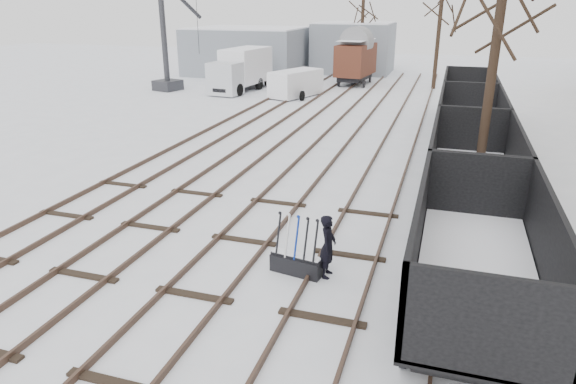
# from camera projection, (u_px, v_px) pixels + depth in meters

# --- Properties ---
(ground) EXTENTS (120.00, 120.00, 0.00)m
(ground) POSITION_uv_depth(u_px,v_px,m) (194.00, 296.00, 11.70)
(ground) COLOR white
(ground) RESTS_ON ground
(tracks) EXTENTS (13.90, 52.00, 0.16)m
(tracks) POSITION_uv_depth(u_px,v_px,m) (331.00, 144.00, 23.88)
(tracks) COLOR black
(tracks) RESTS_ON ground
(shed_left) EXTENTS (10.00, 8.00, 4.10)m
(shed_left) POSITION_uv_depth(u_px,v_px,m) (248.00, 51.00, 46.81)
(shed_left) COLOR gray
(shed_left) RESTS_ON ground
(shed_right) EXTENTS (7.00, 6.00, 4.50)m
(shed_right) POSITION_uv_depth(u_px,v_px,m) (354.00, 48.00, 47.77)
(shed_right) COLOR gray
(shed_right) RESTS_ON ground
(ground_frame) EXTENTS (1.35, 0.63, 1.49)m
(ground_frame) POSITION_uv_depth(u_px,v_px,m) (297.00, 263.00, 12.61)
(ground_frame) COLOR black
(ground_frame) RESTS_ON ground
(worker) EXTENTS (0.40, 0.59, 1.60)m
(worker) POSITION_uv_depth(u_px,v_px,m) (328.00, 246.00, 12.30)
(worker) COLOR black
(worker) RESTS_ON ground
(freight_wagon_a) EXTENTS (2.64, 6.60, 2.69)m
(freight_wagon_a) POSITION_uv_depth(u_px,v_px,m) (476.00, 271.00, 10.69)
(freight_wagon_a) COLOR black
(freight_wagon_a) RESTS_ON ground
(freight_wagon_b) EXTENTS (2.64, 6.60, 2.69)m
(freight_wagon_b) POSITION_uv_depth(u_px,v_px,m) (471.00, 177.00, 16.41)
(freight_wagon_b) COLOR black
(freight_wagon_b) RESTS_ON ground
(freight_wagon_c) EXTENTS (2.64, 6.60, 2.69)m
(freight_wagon_c) POSITION_uv_depth(u_px,v_px,m) (469.00, 132.00, 22.12)
(freight_wagon_c) COLOR black
(freight_wagon_c) RESTS_ON ground
(freight_wagon_d) EXTENTS (2.64, 6.60, 2.69)m
(freight_wagon_d) POSITION_uv_depth(u_px,v_px,m) (467.00, 105.00, 27.84)
(freight_wagon_d) COLOR black
(freight_wagon_d) RESTS_ON ground
(box_van_wagon) EXTENTS (2.90, 4.80, 3.48)m
(box_van_wagon) POSITION_uv_depth(u_px,v_px,m) (356.00, 59.00, 40.64)
(box_van_wagon) COLOR black
(box_van_wagon) RESTS_ON ground
(lorry) EXTENTS (2.69, 6.86, 3.04)m
(lorry) POSITION_uv_depth(u_px,v_px,m) (241.00, 69.00, 37.99)
(lorry) COLOR black
(lorry) RESTS_ON ground
(panel_van) EXTENTS (3.15, 4.52, 1.83)m
(panel_van) POSITION_uv_depth(u_px,v_px,m) (296.00, 83.00, 35.71)
(panel_van) COLOR white
(panel_van) RESTS_ON ground
(crane) EXTENTS (2.07, 5.04, 8.44)m
(crane) POSITION_uv_depth(u_px,v_px,m) (167.00, 60.00, 38.12)
(crane) COLOR #2D2E32
(crane) RESTS_ON ground
(tree_near) EXTENTS (0.30, 0.30, 7.82)m
(tree_near) POSITION_uv_depth(u_px,v_px,m) (491.00, 82.00, 16.17)
(tree_near) COLOR black
(tree_near) RESTS_ON ground
(tree_far_left) EXTENTS (0.30, 0.30, 6.60)m
(tree_far_left) POSITION_uv_depth(u_px,v_px,m) (362.00, 37.00, 45.47)
(tree_far_left) COLOR black
(tree_far_left) RESTS_ON ground
(tree_far_right) EXTENTS (0.30, 0.30, 7.13)m
(tree_far_right) POSITION_uv_depth(u_px,v_px,m) (438.00, 40.00, 38.15)
(tree_far_right) COLOR black
(tree_far_right) RESTS_ON ground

